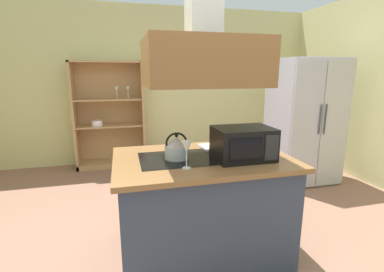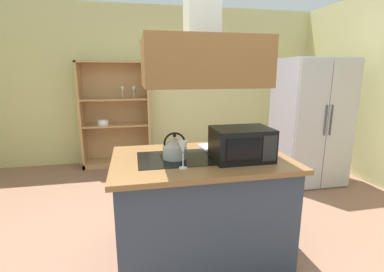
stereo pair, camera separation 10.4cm
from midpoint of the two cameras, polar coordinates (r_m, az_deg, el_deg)
ground_plane at (r=2.67m, az=0.18°, el=-23.54°), size 7.80×7.80×0.00m
wall_back at (r=5.13m, az=-6.99°, el=10.16°), size 6.00×0.12×2.70m
kitchen_island at (r=2.50m, az=2.94°, el=-14.13°), size 1.45×0.97×0.90m
range_hood at (r=2.23m, az=3.35°, el=17.52°), size 0.90×0.70×1.22m
refrigerator at (r=4.38m, az=23.57°, el=2.66°), size 0.90×0.78×1.78m
dish_cabinet at (r=4.96m, az=-14.71°, el=3.08°), size 1.14×0.40×1.77m
kettle at (r=2.26m, az=-2.25°, el=-2.41°), size 0.19×0.19×0.22m
cutting_board at (r=2.63m, az=6.66°, el=-2.16°), size 0.37×0.28×0.02m
microwave at (r=2.27m, az=11.38°, el=-1.60°), size 0.46×0.35×0.26m
wine_glass_on_counter at (r=2.01m, az=-0.39°, el=-2.55°), size 0.08×0.08×0.21m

